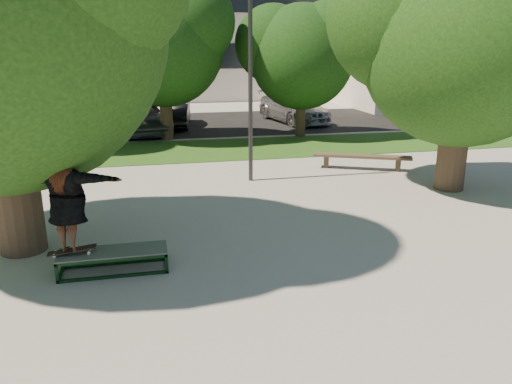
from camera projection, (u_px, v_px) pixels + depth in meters
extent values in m
plane|color=#A19B94|center=(254.00, 251.00, 9.33)|extent=(120.00, 120.00, 0.00)
cube|color=#274D16|center=(226.00, 149.00, 18.43)|extent=(30.00, 4.00, 0.02)
cube|color=black|center=(184.00, 124.00, 24.31)|extent=(40.00, 8.00, 0.01)
cylinder|color=#38281E|center=(13.00, 167.00, 8.94)|extent=(0.84, 0.84, 3.20)
cylinder|color=#38281E|center=(454.00, 133.00, 12.96)|extent=(0.76, 0.76, 3.00)
sphere|color=#15390F|center=(465.00, 42.00, 12.31)|extent=(5.20, 5.20, 5.20)
sphere|color=#15390F|center=(403.00, 15.00, 12.58)|extent=(3.90, 3.90, 3.90)
cylinder|color=#38281E|center=(12.00, 112.00, 17.88)|extent=(0.44, 0.44, 2.80)
sphere|color=black|center=(4.00, 52.00, 17.29)|extent=(4.40, 4.40, 4.40)
sphere|color=black|center=(28.00, 29.00, 16.87)|extent=(3.08, 3.08, 3.08)
cylinder|color=#38281E|center=(166.00, 102.00, 19.93)|extent=(0.50, 0.50, 3.00)
sphere|color=black|center=(163.00, 44.00, 19.30)|extent=(4.80, 4.80, 4.80)
sphere|color=black|center=(130.00, 29.00, 19.55)|extent=(3.60, 3.60, 3.60)
sphere|color=black|center=(191.00, 21.00, 18.83)|extent=(3.36, 3.36, 3.36)
cylinder|color=#38281E|center=(301.00, 105.00, 20.66)|extent=(0.40, 0.40, 2.60)
sphere|color=black|center=(302.00, 57.00, 20.11)|extent=(4.20, 4.20, 4.20)
sphere|color=black|center=(273.00, 44.00, 20.33)|extent=(3.15, 3.15, 3.15)
sphere|color=black|center=(329.00, 38.00, 19.71)|extent=(2.94, 2.94, 2.94)
cylinder|color=#2D2D30|center=(250.00, 72.00, 13.36)|extent=(0.12, 0.12, 6.00)
cube|color=black|center=(139.00, 56.00, 31.41)|extent=(27.60, 0.12, 1.60)
cube|color=silver|center=(451.00, 40.00, 32.52)|extent=(15.00, 10.00, 8.00)
cube|color=#475147|center=(113.00, 252.00, 8.42)|extent=(1.80, 0.60, 0.03)
cylinder|color=white|center=(54.00, 256.00, 8.14)|extent=(0.06, 0.03, 0.06)
cylinder|color=white|center=(56.00, 252.00, 8.29)|extent=(0.06, 0.03, 0.06)
cylinder|color=white|center=(89.00, 253.00, 8.25)|extent=(0.06, 0.03, 0.06)
cylinder|color=white|center=(90.00, 249.00, 8.40)|extent=(0.06, 0.03, 0.06)
cube|color=black|center=(72.00, 250.00, 8.26)|extent=(0.78, 0.20, 0.10)
imported|color=#592A26|center=(67.00, 204.00, 8.03)|extent=(2.03, 1.11, 1.59)
cube|color=#4D3F2E|center=(326.00, 162.00, 15.62)|extent=(0.20, 0.20, 0.40)
cube|color=#4D3F2E|center=(398.00, 165.00, 15.19)|extent=(0.20, 0.20, 0.40)
cube|color=#4D3F2E|center=(362.00, 156.00, 15.34)|extent=(2.87, 1.58, 0.08)
imported|color=#B9BABE|center=(11.00, 115.00, 22.07)|extent=(2.50, 4.49, 1.44)
imported|color=black|center=(174.00, 113.00, 23.38)|extent=(1.85, 4.07, 1.29)
imported|color=slate|center=(141.00, 118.00, 21.64)|extent=(2.75, 4.99, 1.32)
imported|color=#9F9EA3|center=(293.00, 107.00, 24.84)|extent=(2.97, 5.29, 1.45)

